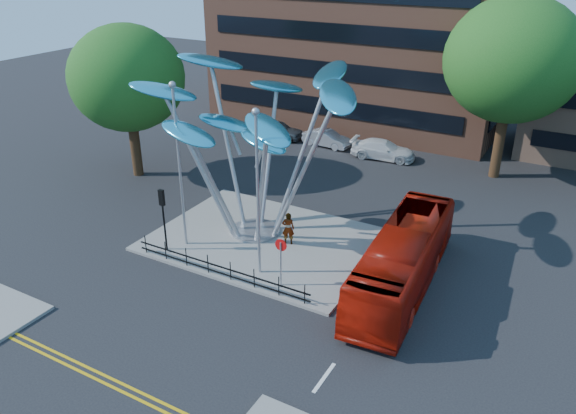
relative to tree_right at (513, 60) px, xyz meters
The scene contains 17 objects.
ground 24.75m from the tree_right, 109.98° to the right, with size 120.00×120.00×0.00m, color black.
traffic_island 20.01m from the tree_right, 119.36° to the right, with size 12.00×9.00×0.15m, color slate.
double_yellow_near 30.21m from the tree_right, 105.95° to the right, with size 40.00×0.12×0.01m, color gold.
double_yellow_far 30.49m from the tree_right, 105.78° to the right, with size 40.00×0.12×0.01m, color gold.
tree_right is the anchor object (origin of this frame).
tree_left 25.09m from the tree_right, 151.39° to the right, with size 7.60×7.60×10.32m.
leaf_sculpture 18.37m from the tree_right, 123.31° to the right, with size 12.72×9.54×9.51m.
street_lamp_left 22.49m from the tree_right, 124.05° to the right, with size 0.36×0.36×8.80m.
street_lamp_right 20.64m from the tree_right, 111.54° to the right, with size 0.36×0.36×8.30m.
traffic_light_island 24.06m from the tree_right, 123.69° to the right, with size 0.28×0.18×3.42m.
no_entry_sign_island 21.31m from the tree_right, 107.12° to the right, with size 0.60×0.10×2.45m.
pedestrian_railing_front 23.43m from the tree_right, 113.91° to the right, with size 10.00×0.06×1.00m.
red_bus 17.90m from the tree_right, 93.62° to the right, with size 2.54×10.85×3.02m, color #9C1307.
pedestrian 18.90m from the tree_right, 115.96° to the right, with size 0.67×0.44×1.83m, color gray.
parked_car_left 18.99m from the tree_right, behind, with size 1.78×4.43×1.51m, color #414549.
parked_car_mid 14.98m from the tree_right, behind, with size 1.39×3.98×1.31m, color #B1B3B9.
parked_car_right 10.93m from the tree_right, behind, with size 1.97×4.84×1.41m, color silver.
Camera 1 is at (13.36, -16.96, 14.94)m, focal length 35.00 mm.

